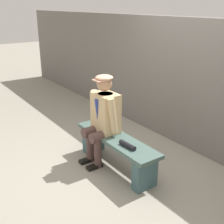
% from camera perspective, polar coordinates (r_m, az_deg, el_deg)
% --- Properties ---
extents(ground_plane, '(30.00, 30.00, 0.00)m').
position_cam_1_polar(ground_plane, '(4.33, 0.81, -10.71)').
color(ground_plane, gray).
extents(bench, '(1.53, 0.39, 0.48)m').
position_cam_1_polar(bench, '(4.18, 0.84, -6.93)').
color(bench, '#445D56').
rests_on(bench, ground).
extents(seated_man, '(0.56, 0.54, 1.33)m').
position_cam_1_polar(seated_man, '(4.18, -1.79, -0.77)').
color(seated_man, tan).
rests_on(seated_man, ground).
extents(rolled_magazine, '(0.28, 0.08, 0.07)m').
position_cam_1_polar(rolled_magazine, '(3.83, 3.04, -6.49)').
color(rolled_magazine, black).
rests_on(rolled_magazine, bench).
extents(stadium_wall, '(12.00, 0.24, 2.06)m').
position_cam_1_polar(stadium_wall, '(4.85, 14.80, 5.28)').
color(stadium_wall, slate).
rests_on(stadium_wall, ground).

